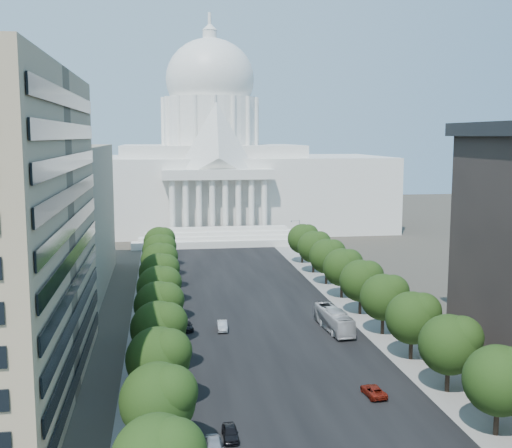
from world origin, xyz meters
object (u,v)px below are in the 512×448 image
city_bus (334,320)px  car_silver (222,326)px  car_red (373,391)px  car_dark_a (230,433)px  car_parked (214,448)px  car_dark_b (187,326)px

city_bus → car_silver: bearing=167.8°
car_silver → city_bus: (18.35, -2.74, 1.03)m
car_red → car_dark_a: bearing=20.6°
car_silver → city_bus: 18.58m
car_dark_a → car_parked: car_parked is taller
car_silver → city_bus: city_bus is taller
car_dark_a → car_dark_b: bearing=94.4°
car_dark_a → city_bus: city_bus is taller
car_silver → car_red: (15.98, -29.88, -0.11)m
car_red → city_bus: city_bus is taller
car_red → city_bus: 27.26m
car_dark_a → car_dark_b: car_dark_a is taller
car_silver → car_red: 33.88m
car_red → city_bus: (2.37, 27.14, 1.14)m
car_dark_a → car_red: 20.77m
car_parked → car_red: bearing=31.1°
car_red → city_bus: size_ratio=0.36×
car_dark_a → car_dark_b: 39.82m
car_silver → car_parked: car_parked is taller
car_dark_a → car_silver: 38.74m
car_dark_a → city_bus: 41.70m
car_red → car_silver: bearing=-66.2°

